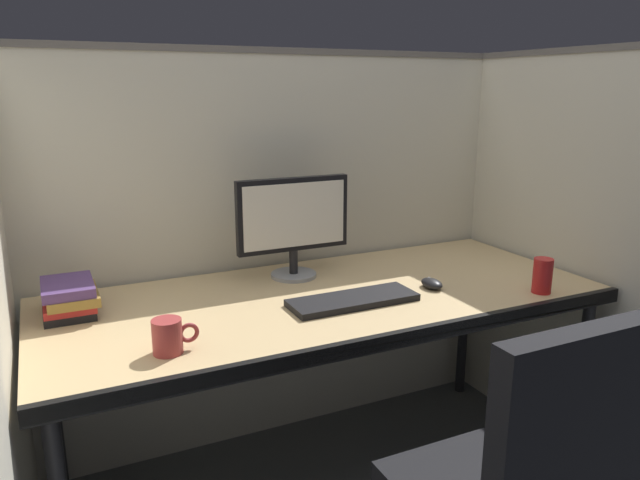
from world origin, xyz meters
name	(u,v)px	position (x,y,z in m)	size (l,w,h in m)	color
cubicle_partition_rear	(278,249)	(0.00, 0.74, 0.79)	(2.21, 0.06, 1.57)	beige
cubicle_partition_right	(562,254)	(0.99, 0.20, 0.79)	(0.06, 1.41, 1.57)	beige
desk	(328,309)	(0.00, 0.29, 0.69)	(1.90, 0.80, 0.74)	tan
monitor_center	(293,221)	(-0.03, 0.53, 0.96)	(0.43, 0.17, 0.37)	gray
keyboard_main	(353,300)	(0.04, 0.18, 0.75)	(0.43, 0.15, 0.02)	black
computer_mouse	(432,283)	(0.36, 0.19, 0.76)	(0.06, 0.10, 0.04)	black
soda_can	(542,276)	(0.68, -0.01, 0.80)	(0.07, 0.07, 0.12)	red
book_stack	(69,298)	(-0.81, 0.47, 0.79)	(0.16, 0.23, 0.11)	black
coffee_mug	(169,336)	(-0.59, 0.06, 0.79)	(0.13, 0.08, 0.09)	#993333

